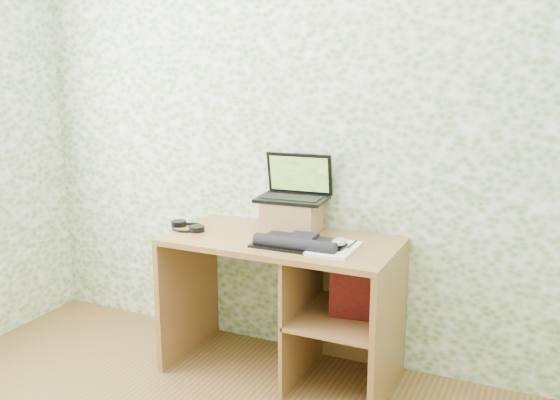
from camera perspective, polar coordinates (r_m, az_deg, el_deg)
The scene contains 10 objects.
wall_back at distance 3.40m, azimuth 2.35°, elevation 6.72°, with size 3.50×3.50×0.00m, color white.
desk at distance 3.31m, azimuth 1.60°, elevation -8.04°, with size 1.20×0.60×0.75m.
riser at distance 3.34m, azimuth 1.10°, elevation -1.49°, with size 0.29×0.24×0.17m, color olive.
laptop at distance 3.34m, azimuth 1.38°, elevation 1.05°, with size 0.38×0.28×0.24m.
keyboard at distance 3.08m, azimuth 1.77°, elevation -3.94°, with size 0.46×0.24×0.06m.
headphones at distance 3.45m, azimuth -8.44°, elevation -2.43°, with size 0.24×0.22×0.03m.
notepad at distance 3.06m, azimuth 4.97°, elevation -4.43°, with size 0.20×0.29×0.01m, color white.
mouse at distance 3.04m, azimuth 5.41°, elevation -4.05°, with size 0.07×0.11×0.04m, color silver.
pen at distance 3.10m, azimuth 6.62°, elevation -4.02°, with size 0.01×0.01×0.12m, color black.
red_box at distance 3.16m, azimuth 7.02°, elevation -7.98°, with size 0.26×0.08×0.31m, color maroon.
Camera 1 is at (1.30, -1.38, 1.67)m, focal length 40.00 mm.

